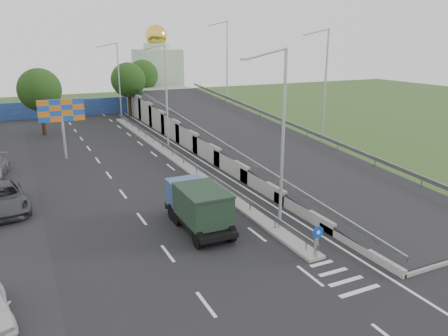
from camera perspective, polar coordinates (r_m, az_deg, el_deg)
ground at (r=21.43m, az=15.46°, el=-14.01°), size 160.00×160.00×0.00m
road_surface at (r=36.56m, az=-9.14°, el=-0.69°), size 26.00×90.00×0.04m
median at (r=41.07m, az=-6.75°, el=1.47°), size 1.00×44.00×0.20m
overpass_ramp at (r=43.60m, az=2.56°, el=4.67°), size 10.00×50.00×3.50m
median_guardrail at (r=40.90m, az=-6.78°, el=2.34°), size 0.09×44.00×0.71m
sign_bollard at (r=22.41m, az=12.01°, el=-9.35°), size 0.64×0.23×1.67m
lamp_post_near at (r=23.90m, az=7.35°, el=4.64°), size 2.74×0.18×10.08m
lamp_post_mid at (r=41.90m, az=-7.78°, el=9.68°), size 2.74×0.18×10.08m
lamp_post_far at (r=61.16m, az=-13.74°, el=11.47°), size 2.74×0.18×10.08m
blue_wall at (r=66.85m, az=-18.05°, el=7.55°), size 30.00×0.50×2.40m
church at (r=77.21m, az=-8.66°, el=12.33°), size 7.00×7.00×13.80m
billboard at (r=42.27m, az=-20.45°, el=6.64°), size 4.00×0.24×5.50m
tree_left_mid at (r=53.96m, az=-22.95°, el=9.37°), size 4.80×4.80×7.60m
tree_median_far at (r=63.57m, az=-12.40°, el=11.16°), size 4.80×4.80×7.60m
tree_ramp_far at (r=71.32m, az=-10.57°, el=11.80°), size 4.80×4.80×7.60m
dump_truck at (r=25.34m, az=-3.43°, el=-4.81°), size 2.40×6.06×2.66m
parked_car_c at (r=31.53m, az=-27.03°, el=-3.52°), size 3.59×6.43×1.70m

